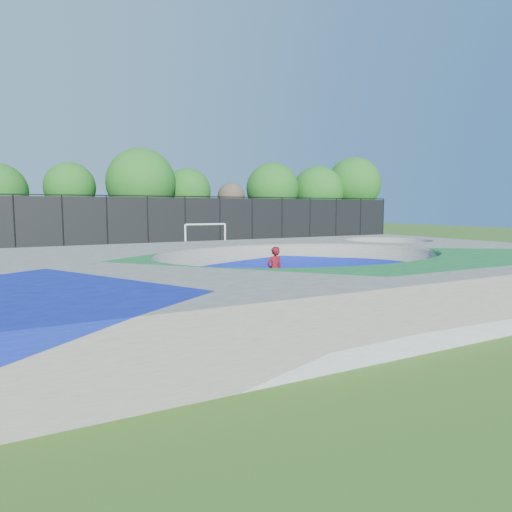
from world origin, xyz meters
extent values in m
plane|color=#315617|center=(0.00, 0.00, 0.00)|extent=(120.00, 120.00, 0.00)
cube|color=gray|center=(0.00, 0.00, 0.75)|extent=(22.00, 14.00, 1.50)
imported|color=red|center=(-1.03, 0.27, 0.86)|extent=(0.66, 0.46, 1.73)
cube|color=black|center=(-1.03, 0.27, 0.03)|extent=(0.80, 0.28, 0.05)
cylinder|color=white|center=(1.17, 15.86, 0.98)|extent=(0.12, 0.12, 1.97)
cylinder|color=white|center=(4.12, 15.86, 0.98)|extent=(0.12, 0.12, 1.97)
cylinder|color=white|center=(2.65, 15.86, 1.97)|extent=(2.95, 0.12, 0.12)
cylinder|color=black|center=(-9.00, 21.00, 2.00)|extent=(0.09, 0.09, 4.00)
cylinder|color=black|center=(-6.00, 21.00, 2.00)|extent=(0.09, 0.09, 4.00)
cylinder|color=black|center=(-3.00, 21.00, 2.00)|extent=(0.09, 0.09, 4.00)
cylinder|color=black|center=(0.00, 21.00, 2.00)|extent=(0.09, 0.09, 4.00)
cylinder|color=black|center=(3.00, 21.00, 2.00)|extent=(0.09, 0.09, 4.00)
cylinder|color=black|center=(6.00, 21.00, 2.00)|extent=(0.09, 0.09, 4.00)
cylinder|color=black|center=(9.00, 21.00, 2.00)|extent=(0.09, 0.09, 4.00)
cylinder|color=black|center=(12.00, 21.00, 2.00)|extent=(0.09, 0.09, 4.00)
cylinder|color=black|center=(15.00, 21.00, 2.00)|extent=(0.09, 0.09, 4.00)
cylinder|color=black|center=(18.00, 21.00, 2.00)|extent=(0.09, 0.09, 4.00)
cylinder|color=black|center=(21.00, 21.00, 2.00)|extent=(0.09, 0.09, 4.00)
cylinder|color=black|center=(24.00, 21.00, 2.00)|extent=(0.09, 0.09, 4.00)
cube|color=black|center=(0.00, 21.00, 2.00)|extent=(48.00, 0.03, 3.80)
cylinder|color=black|center=(0.00, 21.00, 4.00)|extent=(48.00, 0.08, 0.08)
cylinder|color=#493524|center=(-9.94, 26.12, 1.37)|extent=(0.44, 0.44, 2.75)
cylinder|color=#493524|center=(-4.75, 27.18, 1.63)|extent=(0.44, 0.44, 3.25)
sphere|color=#1A5D18|center=(-4.75, 27.18, 4.80)|extent=(4.13, 4.13, 4.13)
cylinder|color=#493524|center=(0.60, 25.02, 1.52)|extent=(0.44, 0.44, 3.04)
sphere|color=#1A5D18|center=(0.60, 25.02, 5.20)|extent=(5.76, 5.76, 5.76)
cylinder|color=#493524|center=(5.15, 26.23, 1.51)|extent=(0.44, 0.44, 3.02)
sphere|color=#1A5D18|center=(5.15, 26.23, 4.59)|extent=(4.20, 4.20, 4.20)
cylinder|color=#493524|center=(9.29, 25.79, 1.54)|extent=(0.44, 0.44, 3.09)
sphere|color=brown|center=(9.29, 25.79, 4.19)|extent=(2.60, 2.60, 2.60)
cylinder|color=#493524|center=(14.02, 26.14, 1.51)|extent=(0.44, 0.44, 3.03)
sphere|color=#1A5D18|center=(14.02, 26.14, 4.99)|extent=(5.23, 5.23, 5.23)
cylinder|color=#493524|center=(19.36, 25.84, 1.39)|extent=(0.44, 0.44, 2.78)
sphere|color=#1A5D18|center=(19.36, 25.84, 4.79)|extent=(5.35, 5.35, 5.35)
cylinder|color=#493524|center=(24.18, 25.82, 1.77)|extent=(0.44, 0.44, 3.54)
sphere|color=#1A5D18|center=(24.18, 25.82, 5.72)|extent=(5.82, 5.82, 5.82)
camera|label=1|loc=(-9.23, -13.56, 3.08)|focal=32.00mm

